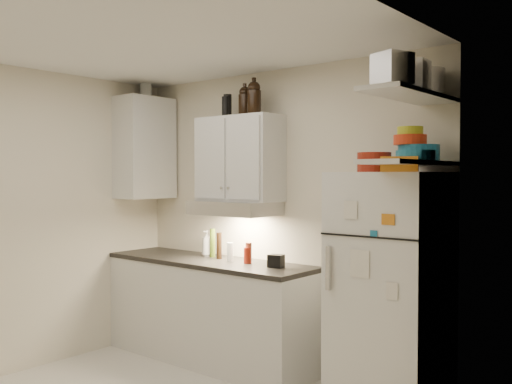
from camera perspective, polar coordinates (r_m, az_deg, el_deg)
The scene contains 35 objects.
ceiling at distance 4.03m, azimuth -11.35°, elevation 15.02°, with size 3.20×3.00×0.02m, color white.
back_wall at distance 5.03m, azimuth 2.23°, elevation -2.64°, with size 3.20×0.02×2.60m, color beige.
left_wall at distance 5.28m, azimuth -22.38°, elevation -2.56°, with size 0.02×3.00×2.60m, color beige.
right_wall at distance 2.88m, azimuth 9.56°, elevation -5.88°, with size 0.02×3.00×2.60m, color beige.
base_cabinet at distance 5.28m, azimuth -4.73°, elevation -11.88°, with size 2.10×0.60×0.88m, color silver.
countertop at distance 5.19m, azimuth -4.74°, elevation -6.95°, with size 2.10×0.62×0.04m, color black.
upper_cabinet at distance 5.07m, azimuth -1.67°, elevation 3.34°, with size 0.80×0.33×0.75m, color silver.
side_cabinet at distance 5.80m, azimuth -11.06°, elevation 4.33°, with size 0.33×0.55×1.00m, color silver.
range_hood at distance 5.03m, azimuth -2.15°, elevation -1.61°, with size 0.76×0.46×0.12m, color silver.
fridge at distance 4.14m, azimuth 13.29°, elevation -9.92°, with size 0.70×0.68×1.70m, color silver.
shelf_hi at distance 3.88m, azimuth 15.22°, elevation 9.35°, with size 0.30×0.95×0.03m, color silver.
shelf_lo at distance 3.85m, azimuth 15.17°, elevation 2.84°, with size 0.30×0.95×0.03m, color silver.
knife_strip at distance 4.61m, azimuth 8.98°, elevation -2.80°, with size 0.42×0.02×0.03m, color black.
dutch_oven at distance 4.08m, azimuth 11.73°, elevation 2.92°, with size 0.24×0.24×0.14m, color maroon.
book_stack at distance 3.74m, azimuth 14.20°, elevation 2.69°, with size 0.23×0.28×0.09m, color orange.
spice_jar at distance 4.04m, azimuth 13.54°, elevation 2.67°, with size 0.06×0.06×0.10m, color silver.
stock_pot at distance 4.21m, azimuth 16.48°, elevation 10.31°, with size 0.28×0.28×0.20m, color silver.
tin_a at distance 3.83m, azimuth 15.36°, elevation 11.13°, with size 0.19×0.17×0.19m, color #AAAAAD.
tin_b at distance 3.54m, azimuth 13.46°, elevation 11.87°, with size 0.19×0.19×0.19m, color #AAAAAD.
bowl_teal at distance 4.08m, azimuth 15.96°, elevation 3.76°, with size 0.28×0.28×0.11m, color #1B6F97.
bowl_orange at distance 4.06m, azimuth 15.15°, elevation 5.05°, with size 0.22×0.22×0.07m, color red.
bowl_yellow at distance 4.07m, azimuth 15.16°, elevation 5.92°, with size 0.18×0.18×0.06m, color gold.
plates at distance 3.74m, azimuth 15.66°, elevation 3.56°, with size 0.24×0.24×0.06m, color #1B6F97.
growler_a at distance 5.02m, azimuth -1.14°, elevation 9.12°, with size 0.11×0.11×0.26m, color black, non-canonical shape.
growler_b at distance 4.92m, azimuth -0.20°, elevation 9.45°, with size 0.12×0.12×0.29m, color black, non-canonical shape.
thermos_a at distance 5.24m, azimuth -2.86°, elevation 8.56°, with size 0.07×0.07×0.21m, color black.
thermos_b at distance 5.20m, azimuth -3.08°, elevation 8.47°, with size 0.06×0.06×0.19m, color black.
side_jar at distance 5.92m, azimuth -10.96°, elevation 9.92°, with size 0.12×0.12×0.16m, color silver.
soap_bottle at distance 5.37m, azimuth -4.94°, elevation -5.00°, with size 0.10×0.10×0.27m, color silver.
pepper_mill at distance 4.93m, azimuth -0.74°, elevation -6.11°, with size 0.06×0.06×0.18m, color brown.
oil_bottle at distance 5.32m, azimuth -4.36°, elevation -5.09°, with size 0.05×0.05×0.26m, color #4E681A.
vinegar_bottle at distance 5.19m, azimuth -3.71°, elevation -5.39°, with size 0.05×0.05×0.24m, color black.
clear_bottle at distance 5.02m, azimuth -2.61°, elevation -6.04°, with size 0.06×0.06×0.17m, color silver.
red_jar at distance 4.93m, azimuth -0.84°, elevation -6.37°, with size 0.07×0.07×0.14m, color maroon.
caddy at distance 4.72m, azimuth 2.01°, elevation -6.91°, with size 0.12×0.09×0.11m, color black.
Camera 1 is at (3.04, -2.48, 1.68)m, focal length 40.00 mm.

